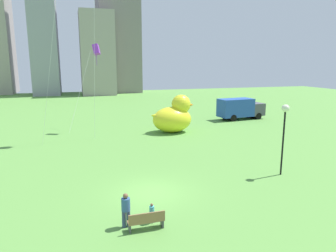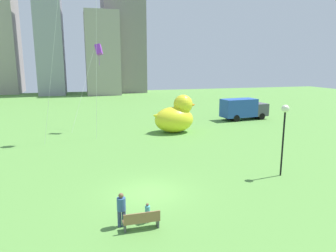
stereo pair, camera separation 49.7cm
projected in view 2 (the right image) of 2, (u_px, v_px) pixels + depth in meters
name	position (u px, v px, depth m)	size (l,w,h in m)	color
ground_plane	(149.00, 193.00, 18.48)	(140.00, 140.00, 0.00)	#5A9340
park_bench	(142.00, 220.00, 14.28)	(1.71, 0.45, 0.90)	olive
person_adult	(121.00, 208.00, 14.49)	(0.41, 0.41, 1.67)	#38476B
person_child	(148.00, 212.00, 14.90)	(0.25, 0.25, 1.00)	silver
giant_inflatable_duck	(176.00, 116.00, 34.35)	(5.02, 3.22, 4.17)	yellow
lamppost	(285.00, 120.00, 20.56)	(0.51, 0.51, 4.89)	black
box_truck	(243.00, 109.00, 42.15)	(6.68, 2.93, 2.85)	#264CA5
city_skyline	(39.00, 30.00, 75.52)	(58.31, 19.56, 37.15)	#9E938C
kite_purple	(99.00, 50.00, 34.07)	(3.82, 3.90, 9.70)	silver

